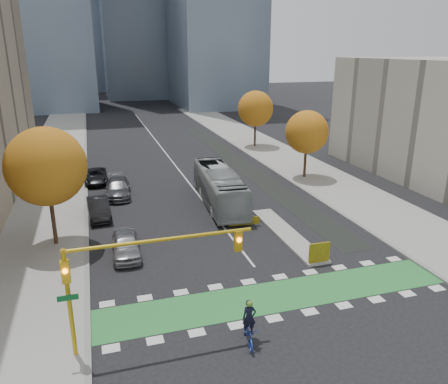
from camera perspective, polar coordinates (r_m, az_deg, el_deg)
ground at (r=23.68m, az=8.47°, el=-15.10°), size 300.00×300.00×0.00m
sidewalk_west at (r=40.13m, az=-22.54°, el=-1.94°), size 7.00×120.00×0.15m
sidewalk_east at (r=45.73m, az=13.23°, el=1.37°), size 7.00×120.00×0.15m
curb_west at (r=39.88m, az=-17.55°, el=-1.49°), size 0.30×120.00×0.16m
curb_east at (r=44.12m, az=9.28°, el=1.01°), size 0.30×120.00×0.16m
bike_crossing at (r=24.82m, az=6.97°, el=-13.31°), size 20.00×3.00×0.01m
centre_line at (r=59.83m, az=-7.99°, el=5.53°), size 0.15×70.00×0.01m
bike_lane_paint at (r=52.11m, az=2.00°, el=3.81°), size 2.50×50.00×0.01m
median_island at (r=32.35m, az=8.16°, el=-5.40°), size 1.60×10.00×0.16m
hazard_board at (r=28.19m, az=12.34°, el=-7.73°), size 1.40×0.12×1.30m
tree_west at (r=30.78m, az=-22.19°, el=3.09°), size 5.20×5.20×8.22m
tree_east_near at (r=45.62m, az=10.76°, el=7.69°), size 4.40×4.40×7.08m
tree_east_far at (r=60.20m, az=4.14°, el=10.80°), size 4.80×4.80×7.65m
traffic_signal_west at (r=19.41m, az=-12.28°, el=-9.51°), size 8.53×0.56×5.20m
cyclist at (r=20.92m, az=3.29°, el=-17.45°), size 0.99×2.01×2.22m
bus at (r=37.69m, az=-0.62°, el=0.67°), size 3.44×11.51×3.16m
parked_car_a at (r=29.41m, az=-12.70°, el=-6.69°), size 1.95×4.56×1.54m
parked_car_b at (r=36.43m, az=-16.07°, el=-2.03°), size 1.92×4.81×1.56m
parked_car_c at (r=41.22m, az=-13.68°, el=0.51°), size 2.56×5.47×1.54m
parked_car_d at (r=46.01m, az=-16.41°, el=2.00°), size 2.34×4.97×1.37m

